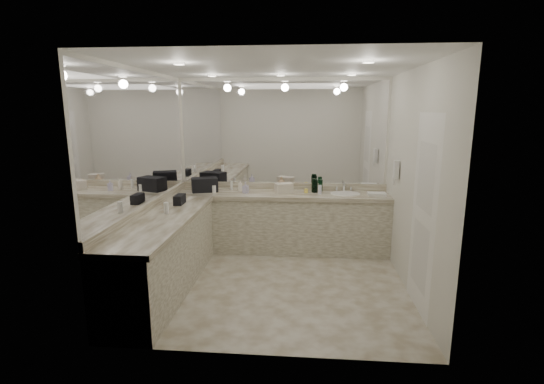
# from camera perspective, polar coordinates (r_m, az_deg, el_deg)

# --- Properties ---
(floor) EXTENTS (3.20, 3.20, 0.00)m
(floor) POSITION_cam_1_polar(r_m,az_deg,el_deg) (5.07, 0.46, -12.96)
(floor) COLOR #BDB6A4
(floor) RESTS_ON ground
(ceiling) EXTENTS (3.20, 3.20, 0.00)m
(ceiling) POSITION_cam_1_polar(r_m,az_deg,el_deg) (4.63, 0.52, 17.70)
(ceiling) COLOR white
(ceiling) RESTS_ON floor
(wall_back) EXTENTS (3.20, 0.02, 2.60)m
(wall_back) POSITION_cam_1_polar(r_m,az_deg,el_deg) (6.16, 1.55, 4.11)
(wall_back) COLOR beige
(wall_back) RESTS_ON floor
(wall_left) EXTENTS (0.02, 3.00, 2.60)m
(wall_left) POSITION_cam_1_polar(r_m,az_deg,el_deg) (5.06, -17.92, 1.85)
(wall_left) COLOR beige
(wall_left) RESTS_ON floor
(wall_right) EXTENTS (0.02, 3.00, 2.60)m
(wall_right) POSITION_cam_1_polar(r_m,az_deg,el_deg) (4.83, 19.78, 1.27)
(wall_right) COLOR beige
(wall_right) RESTS_ON floor
(vanity_back_base) EXTENTS (3.20, 0.60, 0.84)m
(vanity_back_base) POSITION_cam_1_polar(r_m,az_deg,el_deg) (6.05, 1.34, -4.56)
(vanity_back_base) COLOR beige
(vanity_back_base) RESTS_ON floor
(vanity_back_top) EXTENTS (3.20, 0.64, 0.06)m
(vanity_back_top) POSITION_cam_1_polar(r_m,az_deg,el_deg) (5.93, 1.36, -0.41)
(vanity_back_top) COLOR beige
(vanity_back_top) RESTS_ON vanity_back_base
(vanity_left_base) EXTENTS (0.60, 2.40, 0.84)m
(vanity_left_base) POSITION_cam_1_polar(r_m,az_deg,el_deg) (4.90, -15.33, -8.98)
(vanity_left_base) COLOR beige
(vanity_left_base) RESTS_ON floor
(vanity_left_top) EXTENTS (0.64, 2.42, 0.06)m
(vanity_left_top) POSITION_cam_1_polar(r_m,az_deg,el_deg) (4.76, -15.51, -3.91)
(vanity_left_top) COLOR beige
(vanity_left_top) RESTS_ON vanity_left_base
(backsplash_back) EXTENTS (3.20, 0.04, 0.10)m
(backsplash_back) POSITION_cam_1_polar(r_m,az_deg,el_deg) (6.19, 1.53, 0.88)
(backsplash_back) COLOR beige
(backsplash_back) RESTS_ON vanity_back_top
(backsplash_left) EXTENTS (0.04, 3.00, 0.10)m
(backsplash_left) POSITION_cam_1_polar(r_m,az_deg,el_deg) (5.12, -17.46, -2.02)
(backsplash_left) COLOR beige
(backsplash_left) RESTS_ON vanity_left_top
(mirror_back) EXTENTS (3.12, 0.01, 1.55)m
(mirror_back) POSITION_cam_1_polar(r_m,az_deg,el_deg) (6.10, 1.57, 8.53)
(mirror_back) COLOR white
(mirror_back) RESTS_ON wall_back
(mirror_left) EXTENTS (0.01, 2.92, 1.55)m
(mirror_left) POSITION_cam_1_polar(r_m,az_deg,el_deg) (4.99, -18.13, 7.22)
(mirror_left) COLOR white
(mirror_left) RESTS_ON wall_left
(sink) EXTENTS (0.44, 0.44, 0.03)m
(sink) POSITION_cam_1_polar(r_m,az_deg,el_deg) (5.95, 10.53, -0.31)
(sink) COLOR white
(sink) RESTS_ON vanity_back_top
(faucet) EXTENTS (0.24, 0.16, 0.14)m
(faucet) POSITION_cam_1_polar(r_m,az_deg,el_deg) (6.14, 10.37, 0.78)
(faucet) COLOR silver
(faucet) RESTS_ON vanity_back_top
(wall_phone) EXTENTS (0.06, 0.10, 0.24)m
(wall_phone) POSITION_cam_1_polar(r_m,az_deg,el_deg) (5.48, 17.53, 3.14)
(wall_phone) COLOR white
(wall_phone) RESTS_ON wall_right
(door) EXTENTS (0.02, 0.82, 2.10)m
(door) POSITION_cam_1_polar(r_m,az_deg,el_deg) (4.41, 21.03, -3.11)
(door) COLOR white
(door) RESTS_ON wall_right
(black_toiletry_bag) EXTENTS (0.44, 0.36, 0.22)m
(black_toiletry_bag) POSITION_cam_1_polar(r_m,az_deg,el_deg) (6.09, -9.73, 1.10)
(black_toiletry_bag) COLOR black
(black_toiletry_bag) RESTS_ON vanity_back_top
(black_bag_spill) EXTENTS (0.11, 0.23, 0.13)m
(black_bag_spill) POSITION_cam_1_polar(r_m,az_deg,el_deg) (5.35, -13.23, -1.04)
(black_bag_spill) COLOR black
(black_bag_spill) RESTS_ON vanity_left_top
(cream_cosmetic_case) EXTENTS (0.30, 0.25, 0.15)m
(cream_cosmetic_case) POSITION_cam_1_polar(r_m,az_deg,el_deg) (5.91, 1.70, 0.57)
(cream_cosmetic_case) COLOR beige
(cream_cosmetic_case) RESTS_ON vanity_back_top
(hand_towel) EXTENTS (0.26, 0.17, 0.04)m
(hand_towel) POSITION_cam_1_polar(r_m,az_deg,el_deg) (5.93, 14.93, -0.29)
(hand_towel) COLOR white
(hand_towel) RESTS_ON vanity_back_top
(lotion_left) EXTENTS (0.06, 0.06, 0.14)m
(lotion_left) POSITION_cam_1_polar(r_m,az_deg,el_deg) (4.88, -15.05, -2.29)
(lotion_left) COLOR white
(lotion_left) RESTS_ON vanity_left_top
(soap_bottle_a) EXTENTS (0.09, 0.09, 0.18)m
(soap_bottle_a) POSITION_cam_1_polar(r_m,az_deg,el_deg) (6.04, -4.61, 0.95)
(soap_bottle_a) COLOR silver
(soap_bottle_a) RESTS_ON vanity_back_top
(soap_bottle_b) EXTENTS (0.10, 0.10, 0.17)m
(soap_bottle_b) POSITION_cam_1_polar(r_m,az_deg,el_deg) (5.90, -3.85, 0.65)
(soap_bottle_b) COLOR silver
(soap_bottle_b) RESTS_ON vanity_back_top
(soap_bottle_c) EXTENTS (0.14, 0.14, 0.16)m
(soap_bottle_c) POSITION_cam_1_polar(r_m,az_deg,el_deg) (5.97, 1.13, 0.76)
(soap_bottle_c) COLOR #D6B182
(soap_bottle_c) RESTS_ON vanity_back_top
(green_bottle_0) EXTENTS (0.07, 0.07, 0.19)m
(green_bottle_0) POSITION_cam_1_polar(r_m,az_deg,el_deg) (5.97, 6.28, 0.82)
(green_bottle_0) COLOR #0B421E
(green_bottle_0) RESTS_ON vanity_back_top
(green_bottle_1) EXTENTS (0.06, 0.06, 0.18)m
(green_bottle_1) POSITION_cam_1_polar(r_m,az_deg,el_deg) (6.06, 7.04, 0.93)
(green_bottle_1) COLOR #0B421E
(green_bottle_1) RESTS_ON vanity_back_top
(green_bottle_2) EXTENTS (0.07, 0.07, 0.21)m
(green_bottle_2) POSITION_cam_1_polar(r_m,az_deg,el_deg) (5.97, 6.15, 0.94)
(green_bottle_2) COLOR #0B421E
(green_bottle_2) RESTS_ON vanity_back_top
(green_bottle_3) EXTENTS (0.06, 0.06, 0.19)m
(green_bottle_3) POSITION_cam_1_polar(r_m,az_deg,el_deg) (6.02, 6.03, 0.93)
(green_bottle_3) COLOR #0B421E
(green_bottle_3) RESTS_ON vanity_back_top
(green_bottle_4) EXTENTS (0.06, 0.06, 0.20)m
(green_bottle_4) POSITION_cam_1_polar(r_m,az_deg,el_deg) (5.96, 6.25, 0.87)
(green_bottle_4) COLOR #0B421E
(green_bottle_4) RESTS_ON vanity_back_top
(amenity_bottle_0) EXTENTS (0.06, 0.06, 0.11)m
(amenity_bottle_0) POSITION_cam_1_polar(r_m,az_deg,el_deg) (6.01, -8.40, 0.46)
(amenity_bottle_0) COLOR white
(amenity_bottle_0) RESTS_ON vanity_back_top
(amenity_bottle_1) EXTENTS (0.04, 0.04, 0.14)m
(amenity_bottle_1) POSITION_cam_1_polar(r_m,az_deg,el_deg) (6.16, -5.89, 0.96)
(amenity_bottle_1) COLOR white
(amenity_bottle_1) RESTS_ON vanity_back_top
(amenity_bottle_2) EXTENTS (0.05, 0.05, 0.13)m
(amenity_bottle_2) POSITION_cam_1_polar(r_m,az_deg,el_deg) (5.87, 6.94, 0.36)
(amenity_bottle_2) COLOR silver
(amenity_bottle_2) RESTS_ON vanity_back_top
(amenity_bottle_3) EXTENTS (0.06, 0.06, 0.06)m
(amenity_bottle_3) POSITION_cam_1_polar(r_m,az_deg,el_deg) (5.93, 4.95, 0.17)
(amenity_bottle_3) COLOR #F2D84C
(amenity_bottle_3) RESTS_ON vanity_back_top
(amenity_bottle_4) EXTENTS (0.04, 0.04, 0.11)m
(amenity_bottle_4) POSITION_cam_1_polar(r_m,az_deg,el_deg) (6.11, -9.56, 0.62)
(amenity_bottle_4) COLOR #9966B2
(amenity_bottle_4) RESTS_ON vanity_back_top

